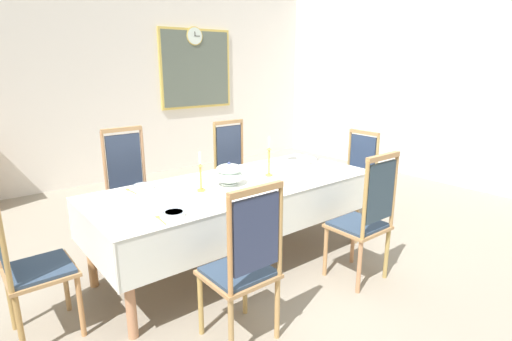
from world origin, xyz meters
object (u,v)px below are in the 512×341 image
at_px(chair_south_a, 244,264).
at_px(spoon_secondary, 129,190).
at_px(candlestick_east, 269,160).
at_px(spoon_primary, 159,218).
at_px(chair_north_b, 235,171).
at_px(bowl_near_right, 144,186).
at_px(soup_tureen, 229,174).
at_px(candlestick_west, 201,176).
at_px(bowl_far_left, 219,173).
at_px(chair_south_b, 365,217).
at_px(dining_table, 237,191).
at_px(chair_head_west, 27,261).
at_px(chair_head_east, 355,175).
at_px(chair_north_a, 131,190).
at_px(framed_painting, 196,69).
at_px(mounted_clock, 194,36).
at_px(bowl_near_left, 174,214).

relative_size(chair_south_a, spoon_secondary, 6.34).
relative_size(candlestick_east, spoon_primary, 2.12).
relative_size(chair_north_b, bowl_near_right, 6.57).
bearing_deg(chair_south_a, soup_tureen, 59.81).
distance_m(candlestick_west, candlestick_east, 0.75).
bearing_deg(bowl_far_left, chair_south_a, -117.36).
bearing_deg(candlestick_east, chair_south_b, -73.88).
bearing_deg(chair_south_a, bowl_far_left, 62.64).
xyz_separation_m(chair_north_b, candlestick_west, (-1.02, -0.93, 0.32)).
xyz_separation_m(dining_table, chair_head_west, (-1.71, -0.00, -0.13)).
relative_size(chair_head_east, bowl_near_right, 5.95).
xyz_separation_m(chair_north_a, candlestick_east, (1.00, -0.93, 0.33)).
bearing_deg(soup_tureen, spoon_secondary, 152.41).
xyz_separation_m(candlestick_east, bowl_far_left, (-0.34, 0.35, -0.14)).
height_order(chair_north_a, spoon_secondary, chair_north_a).
height_order(chair_north_b, spoon_primary, chair_north_b).
height_order(chair_head_west, framed_painting, framed_painting).
distance_m(chair_south_b, chair_north_b, 1.86).
height_order(dining_table, soup_tureen, soup_tureen).
bearing_deg(chair_south_a, bowl_near_right, 94.37).
height_order(chair_head_west, spoon_primary, chair_head_west).
distance_m(chair_north_b, bowl_near_right, 1.49).
bearing_deg(chair_head_east, spoon_primary, 97.52).
height_order(chair_head_west, mounted_clock, mounted_clock).
height_order(bowl_near_right, bowl_far_left, bowl_near_right).
bearing_deg(chair_south_a, candlestick_west, 74.96).
bearing_deg(soup_tureen, candlestick_west, 180.00).
height_order(dining_table, bowl_far_left, bowl_far_left).
relative_size(chair_head_east, candlestick_west, 3.16).
relative_size(chair_head_east, candlestick_east, 2.83).
distance_m(chair_head_west, candlestick_east, 2.11).
bearing_deg(bowl_near_right, soup_tureen, -30.16).
bearing_deg(mounted_clock, soup_tureen, -116.43).
relative_size(chair_north_b, bowl_far_left, 8.38).
relative_size(chair_north_b, soup_tureen, 4.59).
xyz_separation_m(chair_north_a, bowl_near_right, (-0.10, -0.56, 0.19)).
bearing_deg(chair_south_b, candlestick_west, 137.66).
distance_m(chair_north_a, chair_head_west, 1.43).
height_order(chair_head_east, mounted_clock, mounted_clock).
xyz_separation_m(chair_south_b, bowl_near_left, (-1.46, 0.55, 0.22)).
bearing_deg(chair_head_west, spoon_secondary, 114.77).
distance_m(soup_tureen, bowl_near_right, 0.74).
distance_m(bowl_near_right, spoon_secondary, 0.13).
bearing_deg(bowl_near_left, chair_head_east, 8.42).
height_order(candlestick_east, spoon_primary, candlestick_east).
bearing_deg(framed_painting, chair_north_b, -111.72).
bearing_deg(chair_south_a, spoon_secondary, 99.49).
xyz_separation_m(chair_north_a, framed_painting, (2.26, 2.50, 1.12)).
bearing_deg(soup_tureen, chair_head_west, 180.00).
height_order(chair_south_a, candlestick_east, candlestick_east).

